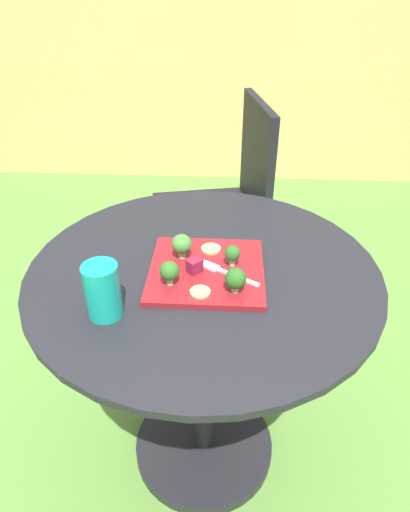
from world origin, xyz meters
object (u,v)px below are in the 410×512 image
drinking_glass (103,293)px  patio_chair (229,194)px  fork (224,272)px  salad_plate (207,271)px

drinking_glass → patio_chair: bearing=76.1°
patio_chair → fork: 0.89m
patio_chair → fork: (-0.01, -0.86, 0.22)m
salad_plate → fork: (0.04, -0.01, 0.01)m
drinking_glass → fork: (0.24, 0.14, -0.04)m
drinking_glass → fork: drinking_glass is taller
fork → salad_plate: bearing=159.9°
salad_plate → drinking_glass: drinking_glass is taller
patio_chair → salad_plate: (-0.05, -0.84, 0.21)m
drinking_glass → fork: bearing=30.2°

